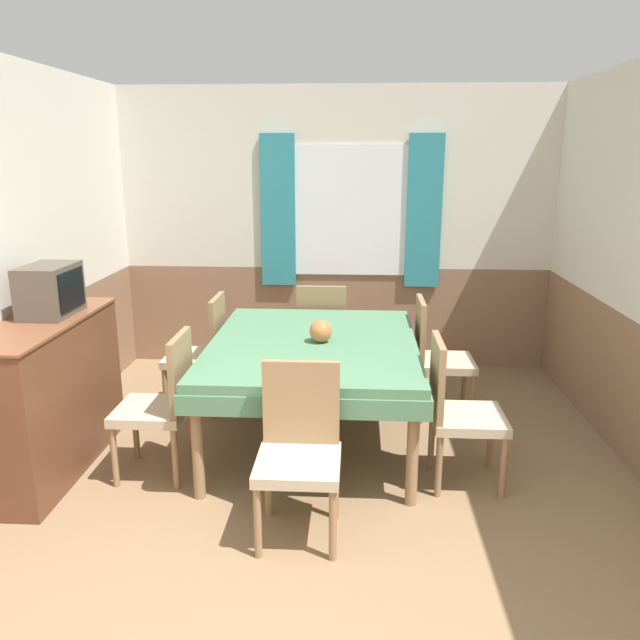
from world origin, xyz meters
name	(u,v)px	position (x,y,z in m)	size (l,w,h in m)	color
wall_back	(337,229)	(0.01, 4.05, 1.31)	(4.40, 0.10, 2.60)	silver
wall_left	(10,266)	(-2.03, 2.01, 1.30)	(0.05, 4.43, 2.60)	silver
dining_table	(313,354)	(-0.09, 2.30, 0.65)	(1.45, 1.82, 0.75)	#4C7A56
chair_right_far	(436,354)	(0.82, 2.83, 0.50)	(0.44, 0.44, 0.93)	#93704C
chair_right_near	(457,408)	(0.82, 1.77, 0.50)	(0.44, 0.44, 0.93)	#93704C
chair_left_far	(203,350)	(-1.01, 2.83, 0.50)	(0.44, 0.44, 0.93)	#93704C
chair_head_near	(299,446)	(-0.09, 1.20, 0.50)	(0.44, 0.44, 0.93)	#93704C
chair_head_window	(322,332)	(-0.09, 3.40, 0.50)	(0.44, 0.44, 0.93)	#93704C
chair_left_near	(162,401)	(-1.01, 1.77, 0.50)	(0.44, 0.44, 0.93)	#93704C
sideboard	(48,395)	(-1.76, 1.80, 0.51)	(0.46, 1.34, 0.99)	brown
tv	(50,290)	(-1.75, 1.96, 1.16)	(0.29, 0.42, 0.33)	#51473D
vase	(321,331)	(-0.04, 2.27, 0.83)	(0.16, 0.16, 0.16)	#B26B38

